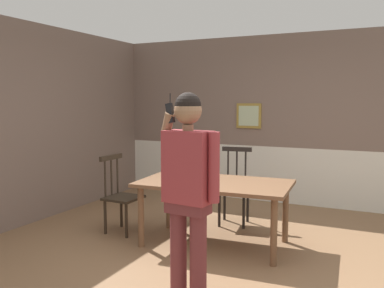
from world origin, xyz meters
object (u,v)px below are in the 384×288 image
Objects in this scene: chair_near_window at (235,188)px; chair_by_doorway at (121,195)px; person_figure at (189,183)px; dining_table at (215,189)px.

chair_near_window is 1.06× the size of chair_by_doorway.
chair_by_doorway is 0.56× the size of person_figure.
person_figure is at bearing -76.70° from dining_table.
chair_by_doorway is at bearing 30.33° from chair_near_window.
person_figure is at bearing 91.11° from chair_near_window.
chair_near_window is (-0.06, 0.86, -0.17)m from dining_table.
chair_near_window is at bearing 131.32° from chair_by_doorway.
person_figure reaches higher than chair_by_doorway.
chair_by_doorway reaches higher than dining_table.
chair_by_doorway is at bearing -32.38° from person_figure.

